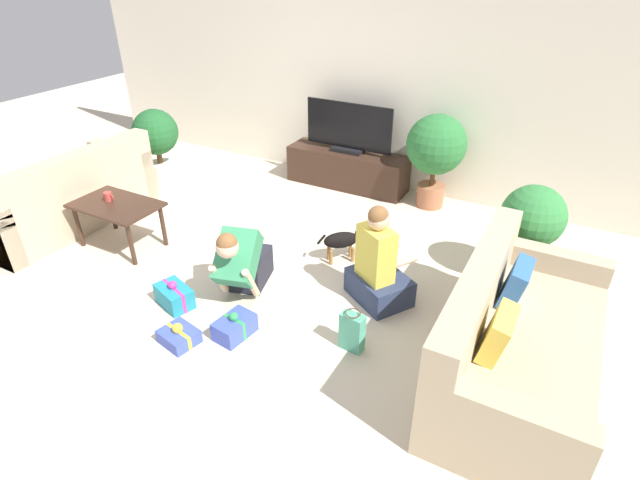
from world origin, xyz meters
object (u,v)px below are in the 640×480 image
sofa_right (515,344)px  gift_box_a (235,327)px  sofa_left (65,198)px  tv_console (347,169)px  dog (346,239)px  mug (108,197)px  potted_plant_back_right (436,149)px  potted_plant_corner_left (156,140)px  potted_plant_corner_right (531,225)px  tv (348,131)px  gift_box_b (174,296)px  person_kneeling (242,262)px  gift_bag_a (352,331)px  coffee_table (117,209)px  gift_box_c (179,336)px  person_sitting (378,268)px

sofa_right → gift_box_a: 2.09m
sofa_left → tv_console: 3.32m
sofa_left → dog: size_ratio=4.60×
sofa_right → mug: 3.97m
potted_plant_back_right → dog: (-0.35, -1.58, -0.48)m
potted_plant_corner_left → tv_console: bearing=27.4°
potted_plant_corner_right → potted_plant_corner_left: (-4.48, 0.06, 0.02)m
tv → gift_box_b: 3.06m
person_kneeling → gift_box_a: 0.63m
tv → potted_plant_corner_left: tv is taller
tv_console → person_kneeling: (0.22, -2.55, 0.09)m
gift_bag_a → person_kneeling: bearing=170.2°
coffee_table → gift_box_b: size_ratio=2.26×
sofa_right → gift_box_c: sofa_right is taller
potted_plant_corner_left → tv: bearing=27.4°
potted_plant_corner_right → dog: potted_plant_corner_right is taller
potted_plant_corner_right → gift_box_a: bearing=-134.4°
potted_plant_corner_right → potted_plant_corner_left: size_ratio=0.96×
coffee_table → potted_plant_back_right: 3.49m
tv_console → potted_plant_corner_left: 2.43m
potted_plant_corner_left → gift_bag_a: 3.90m
potted_plant_corner_right → dog: 1.67m
sofa_right → gift_box_c: bearing=110.3°
potted_plant_corner_left → gift_bag_a: size_ratio=2.84×
gift_box_b → mug: 1.45m
tv_console → potted_plant_back_right: 1.22m
sofa_left → coffee_table: size_ratio=2.20×
dog → gift_bag_a: bearing=166.0°
tv → dog: size_ratio=2.75×
tv_console → potted_plant_corner_right: 2.64m
person_sitting → sofa_left: bearing=37.2°
sofa_right → person_sitting: size_ratio=2.08×
tv → person_kneeling: (0.22, -2.55, -0.41)m
tv → person_kneeling: bearing=-85.0°
person_kneeling → gift_box_a: size_ratio=2.31×
sofa_left → gift_box_a: size_ratio=5.54×
gift_box_b → gift_box_a: bearing=-5.8°
tv_console → gift_box_b: size_ratio=4.04×
potted_plant_corner_right → sofa_right: bearing=-83.6°
sofa_right → potted_plant_corner_left: (-4.63, 1.36, 0.30)m
person_kneeling → mug: bearing=161.3°
coffee_table → gift_box_b: coffee_table is taller
sofa_left → potted_plant_corner_right: size_ratio=2.01×
person_kneeling → person_sitting: 1.17m
potted_plant_corner_left → person_sitting: bearing=-15.7°
person_sitting → gift_box_b: bearing=63.2°
sofa_right → gift_bag_a: size_ratio=5.51×
gift_bag_a → potted_plant_corner_left: bearing=155.0°
person_kneeling → dog: person_kneeling is taller
potted_plant_corner_left → potted_plant_back_right: bearing=18.0°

